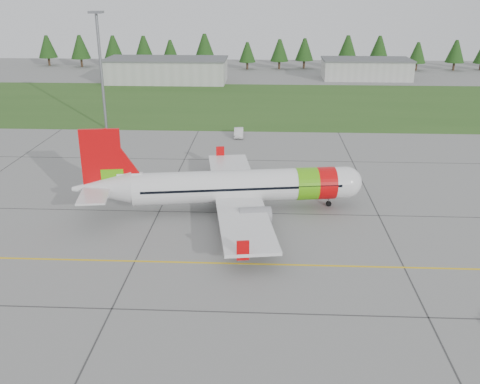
{
  "coord_description": "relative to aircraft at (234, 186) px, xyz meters",
  "views": [
    {
      "loc": [
        -2.96,
        -36.01,
        24.01
      ],
      "look_at": [
        -5.6,
        18.03,
        3.32
      ],
      "focal_mm": 40.0,
      "sensor_mm": 36.0,
      "label": 1
    }
  ],
  "objects": [
    {
      "name": "hangar_west",
      "position": [
        -23.61,
        89.08,
        0.12
      ],
      "size": [
        32.0,
        14.0,
        6.0
      ],
      "primitive_type": "cube",
      "color": "#A8A8A3",
      "rests_on": "ground"
    },
    {
      "name": "treeline",
      "position": [
        6.39,
        117.08,
        2.12
      ],
      "size": [
        160.0,
        8.0,
        10.0
      ],
      "primitive_type": null,
      "color": "#1C3F14",
      "rests_on": "ground"
    },
    {
      "name": "grass_strip",
      "position": [
        6.39,
        61.08,
        -2.86
      ],
      "size": [
        320.0,
        50.0,
        0.03
      ],
      "primitive_type": "cube",
      "color": "#30561E",
      "rests_on": "ground"
    },
    {
      "name": "aircraft",
      "position": [
        0.0,
        0.0,
        0.0
      ],
      "size": [
        32.79,
        30.53,
        9.97
      ],
      "rotation": [
        0.0,
        0.0,
        0.15
      ],
      "color": "silver",
      "rests_on": "ground"
    },
    {
      "name": "taxi_guideline",
      "position": [
        6.39,
        -12.92,
        -2.86
      ],
      "size": [
        120.0,
        0.25,
        0.02
      ],
      "primitive_type": "cube",
      "color": "gold",
      "rests_on": "ground"
    },
    {
      "name": "ground",
      "position": [
        6.39,
        -20.92,
        -2.88
      ],
      "size": [
        320.0,
        320.0,
        0.0
      ],
      "primitive_type": "plane",
      "color": "gray",
      "rests_on": "ground"
    },
    {
      "name": "floodlight_mast",
      "position": [
        -25.61,
        37.08,
        7.12
      ],
      "size": [
        0.5,
        0.5,
        20.0
      ],
      "primitive_type": "cylinder",
      "color": "slate",
      "rests_on": "ground"
    },
    {
      "name": "hangar_east",
      "position": [
        31.39,
        97.08,
        -0.28
      ],
      "size": [
        24.0,
        12.0,
        5.2
      ],
      "primitive_type": "cube",
      "color": "#A8A8A3",
      "rests_on": "ground"
    },
    {
      "name": "service_van",
      "position": [
        -1.16,
        32.57,
        -0.62
      ],
      "size": [
        1.63,
        1.55,
        4.5
      ],
      "primitive_type": "imported",
      "rotation": [
        0.0,
        0.0,
        0.04
      ],
      "color": "silver",
      "rests_on": "ground"
    }
  ]
}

